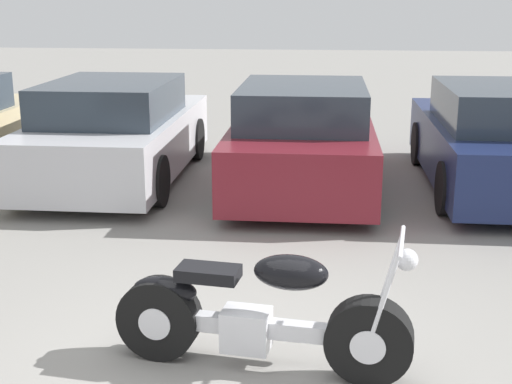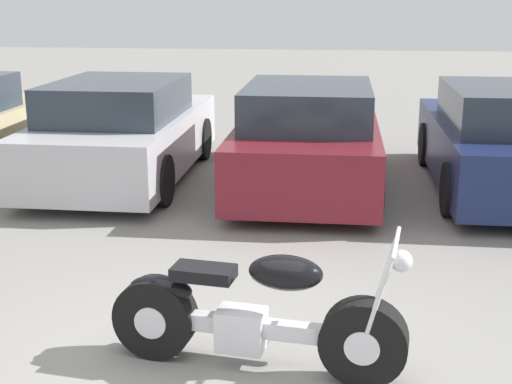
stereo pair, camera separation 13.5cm
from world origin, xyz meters
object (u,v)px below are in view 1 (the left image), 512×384
object	(u,v)px
parked_car_silver	(117,133)
parked_car_maroon	(303,139)
motorcycle	(257,317)
parked_car_navy	(499,141)

from	to	relation	value
parked_car_silver	parked_car_maroon	distance (m)	2.65
parked_car_silver	motorcycle	bearing A→B (deg)	-64.14
parked_car_maroon	parked_car_navy	distance (m)	2.65
parked_car_navy	parked_car_silver	bearing A→B (deg)	179.94
motorcycle	parked_car_silver	world-z (taller)	parked_car_silver
parked_car_silver	parked_car_navy	xyz separation A→B (m)	(5.29, -0.01, 0.00)
motorcycle	parked_car_maroon	distance (m)	5.01
motorcycle	parked_car_silver	distance (m)	5.72
parked_car_navy	motorcycle	bearing A→B (deg)	-118.54
parked_car_silver	parked_car_maroon	xyz separation A→B (m)	(2.64, -0.15, 0.00)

